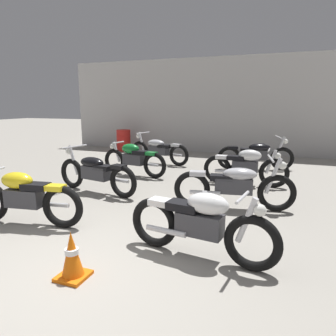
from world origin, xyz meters
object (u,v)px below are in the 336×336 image
(motorcycle_left_row_1, at_px, (95,172))
(motorcycle_right_row_3, at_px, (256,154))
(motorcycle_left_row_3, at_px, (158,150))
(oil_drum, at_px, (124,140))
(motorcycle_left_row_0, at_px, (24,196))
(traffic_cone, at_px, (72,256))
(motorcycle_right_row_0, at_px, (200,223))
(motorcycle_right_row_1, at_px, (234,185))
(motorcycle_right_row_2, at_px, (245,166))
(motorcycle_left_row_2, at_px, (133,158))

(motorcycle_left_row_1, distance_m, motorcycle_right_row_3, 4.73)
(motorcycle_left_row_3, distance_m, oil_drum, 3.15)
(motorcycle_left_row_0, height_order, motorcycle_right_row_3, motorcycle_right_row_3)
(motorcycle_right_row_3, height_order, traffic_cone, motorcycle_right_row_3)
(motorcycle_left_row_3, xyz_separation_m, motorcycle_right_row_0, (2.84, -5.58, 0.01))
(motorcycle_right_row_1, height_order, traffic_cone, motorcycle_right_row_1)
(motorcycle_left_row_0, height_order, motorcycle_right_row_2, same)
(motorcycle_left_row_3, distance_m, motorcycle_right_row_2, 3.42)
(motorcycle_left_row_3, bearing_deg, motorcycle_left_row_1, -90.00)
(traffic_cone, bearing_deg, motorcycle_left_row_2, 109.09)
(motorcycle_left_row_1, bearing_deg, motorcycle_right_row_3, 50.68)
(motorcycle_left_row_1, distance_m, motorcycle_right_row_2, 3.42)
(motorcycle_left_row_0, distance_m, motorcycle_left_row_1, 1.95)
(motorcycle_right_row_2, height_order, motorcycle_right_row_3, motorcycle_right_row_3)
(motorcycle_left_row_1, relative_size, motorcycle_left_row_3, 1.00)
(traffic_cone, bearing_deg, oil_drum, 115.14)
(motorcycle_right_row_1, distance_m, motorcycle_right_row_3, 3.70)
(motorcycle_left_row_0, distance_m, traffic_cone, 1.98)
(motorcycle_left_row_1, bearing_deg, motorcycle_left_row_0, -90.69)
(motorcycle_right_row_1, bearing_deg, motorcycle_right_row_2, 90.69)
(oil_drum, relative_size, traffic_cone, 1.57)
(motorcycle_left_row_3, distance_m, traffic_cone, 6.72)
(motorcycle_left_row_0, xyz_separation_m, motorcycle_left_row_3, (0.02, 5.49, -0.01))
(motorcycle_right_row_0, relative_size, motorcycle_right_row_3, 0.92)
(motorcycle_left_row_2, relative_size, motorcycle_right_row_2, 1.00)
(motorcycle_left_row_0, height_order, oil_drum, motorcycle_left_row_0)
(motorcycle_left_row_2, bearing_deg, oil_drum, 121.80)
(motorcycle_right_row_2, bearing_deg, motorcycle_left_row_0, -128.46)
(motorcycle_right_row_2, xyz_separation_m, oil_drum, (-5.29, 3.84, -0.03))
(motorcycle_left_row_0, bearing_deg, motorcycle_right_row_3, 61.69)
(motorcycle_left_row_2, bearing_deg, motorcycle_left_row_3, 90.73)
(motorcycle_left_row_0, relative_size, traffic_cone, 3.64)
(motorcycle_left_row_2, height_order, motorcycle_left_row_3, motorcycle_left_row_3)
(motorcycle_right_row_0, xyz_separation_m, motorcycle_right_row_2, (0.08, 3.80, 0.00))
(motorcycle_left_row_0, relative_size, oil_drum, 2.31)
(motorcycle_left_row_1, relative_size, motorcycle_right_row_1, 1.00)
(motorcycle_right_row_2, relative_size, oil_drum, 2.32)
(motorcycle_left_row_0, height_order, motorcycle_left_row_2, same)
(motorcycle_right_row_2, height_order, oil_drum, motorcycle_right_row_2)
(motorcycle_right_row_2, bearing_deg, oil_drum, 144.02)
(motorcycle_left_row_3, height_order, motorcycle_right_row_1, same)
(motorcycle_right_row_0, distance_m, motorcycle_right_row_2, 3.80)
(motorcycle_right_row_1, relative_size, motorcycle_right_row_2, 1.09)
(motorcycle_left_row_2, relative_size, motorcycle_left_row_3, 0.92)
(motorcycle_right_row_0, bearing_deg, motorcycle_right_row_2, 88.75)
(motorcycle_right_row_0, bearing_deg, motorcycle_left_row_3, 117.00)
(motorcycle_left_row_3, bearing_deg, motorcycle_right_row_1, -50.55)
(motorcycle_right_row_0, height_order, motorcycle_right_row_3, motorcycle_right_row_3)
(motorcycle_right_row_3, bearing_deg, motorcycle_left_row_1, -129.32)
(traffic_cone, bearing_deg, motorcycle_right_row_0, 38.40)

